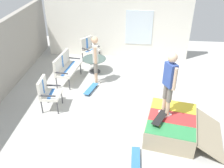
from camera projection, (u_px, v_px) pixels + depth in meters
ground_plane at (123, 108)px, 7.67m from camera, size 12.00×12.00×0.10m
house_facade at (118, 28)px, 10.28m from camera, size 0.23×6.00×2.54m
skate_ramp at (172, 125)px, 6.45m from camera, size 1.88×2.18×0.54m
patio_bench at (65, 66)px, 8.71m from camera, size 1.31×0.70×1.02m
patio_chair_near_house at (89, 47)px, 10.18m from camera, size 0.82×0.80×1.02m
patio_chair_by_wall at (47, 91)px, 7.26m from camera, size 0.64×0.57×1.02m
patio_table at (94, 62)px, 9.41m from camera, size 0.90×0.90×0.57m
person_watching at (95, 57)px, 8.37m from camera, size 0.47×0.29×1.75m
person_skater at (169, 80)px, 5.91m from camera, size 0.43×0.34×1.74m
skateboard_by_bench at (91, 89)px, 8.37m from camera, size 0.82×0.41×0.10m
skateboard_spare at (136, 160)px, 5.69m from camera, size 0.80×0.21×0.10m
skateboard_on_ramp at (161, 117)px, 6.21m from camera, size 0.81×0.52×0.10m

